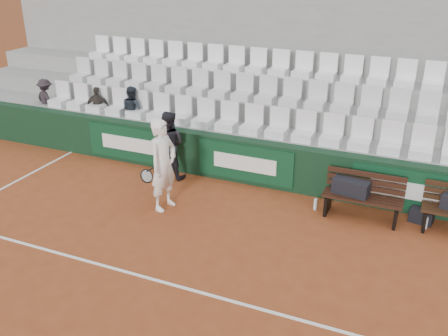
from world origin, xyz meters
TOP-DOWN VIEW (x-y plane):
  - ground at (0.00, 0.00)m, footprint 80.00×80.00m
  - court_baseline at (0.00, 0.00)m, footprint 18.00×0.06m
  - back_barrier at (0.07, 3.99)m, footprint 18.00×0.34m
  - grandstand_tier_front at (0.00, 4.62)m, footprint 18.00×0.95m
  - grandstand_tier_mid at (0.00, 5.58)m, footprint 18.00×0.95m
  - grandstand_tier_back at (0.00, 6.53)m, footprint 18.00×0.95m
  - grandstand_rear_wall at (0.00, 7.15)m, footprint 18.00×0.30m
  - seat_row_front at (0.00, 4.45)m, footprint 11.90×0.44m
  - seat_row_mid at (0.00, 5.40)m, footprint 11.90×0.44m
  - seat_row_back at (0.00, 6.35)m, footprint 11.90×0.44m
  - bench_left at (2.41, 3.32)m, footprint 1.50×0.56m
  - sports_bag_left at (2.17, 3.36)m, footprint 0.73×0.40m
  - sports_bag_ground at (3.51, 3.61)m, footprint 0.47×0.34m
  - water_bottle_near at (1.52, 3.30)m, footprint 0.07×0.07m
  - water_bottle_far at (3.60, 3.39)m, footprint 0.07×0.07m
  - tennis_player at (-1.30, 2.21)m, footprint 0.77×0.75m
  - ball_kid at (-1.92, 3.53)m, footprint 0.84×0.70m
  - spectator_a at (-6.19, 4.50)m, footprint 0.80×0.60m
  - spectator_b at (-4.51, 4.50)m, footprint 0.67×0.46m
  - spectator_c at (-3.46, 4.50)m, footprint 0.70×0.63m

SIDE VIEW (x-z plane):
  - ground at x=0.00m, z-range 0.00..0.00m
  - court_baseline at x=0.00m, z-range 0.00..0.01m
  - water_bottle_near at x=1.52m, z-range 0.00..0.24m
  - water_bottle_far at x=3.60m, z-range 0.00..0.24m
  - sports_bag_ground at x=3.51m, z-range 0.00..0.26m
  - bench_left at x=2.41m, z-range 0.00..0.45m
  - grandstand_tier_front at x=0.00m, z-range 0.00..1.00m
  - back_barrier at x=0.07m, z-range 0.00..1.00m
  - sports_bag_left at x=2.17m, z-range 0.45..0.75m
  - grandstand_tier_mid at x=0.00m, z-range 0.00..1.45m
  - ball_kid at x=-1.92m, z-range 0.00..1.57m
  - tennis_player at x=-1.30m, z-range 0.00..1.87m
  - grandstand_tier_back at x=0.00m, z-range 0.00..1.90m
  - seat_row_front at x=0.00m, z-range 1.00..1.63m
  - spectator_b at x=-4.51m, z-range 1.00..2.06m
  - spectator_a at x=-6.19m, z-range 1.00..2.11m
  - spectator_c at x=-3.46m, z-range 1.00..2.19m
  - seat_row_mid at x=0.00m, z-range 1.45..2.08m
  - grandstand_rear_wall at x=0.00m, z-range 0.00..4.40m
  - seat_row_back at x=0.00m, z-range 1.90..2.53m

